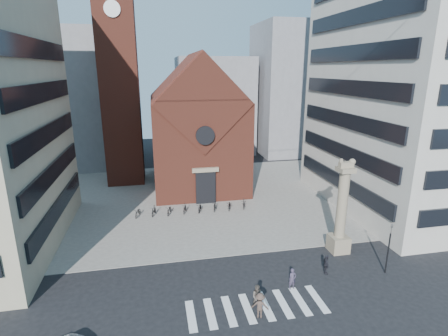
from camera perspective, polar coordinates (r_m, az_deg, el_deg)
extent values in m
plane|color=black|center=(28.42, 2.38, -18.24)|extent=(120.00, 120.00, 0.00)
cube|color=gray|center=(45.10, -3.37, -4.76)|extent=(46.00, 30.00, 0.05)
cube|color=brown|center=(49.16, -4.49, 4.22)|extent=(12.00, 16.00, 12.00)
cube|color=#5C261D|center=(48.70, -4.70, 11.24)|extent=(12.00, 15.40, 12.00)
cube|color=brown|center=(40.45, -3.25, 10.31)|extent=(11.76, 0.50, 11.76)
cylinder|color=black|center=(40.50, -3.08, 5.32)|extent=(2.20, 0.30, 2.20)
cube|color=black|center=(42.42, -3.00, -3.28)|extent=(2.40, 0.30, 4.00)
cube|color=gray|center=(41.67, -3.04, -0.32)|extent=(3.20, 0.40, 0.50)
cube|color=brown|center=(50.98, -16.74, 14.23)|extent=(5.00, 5.00, 30.00)
cylinder|color=white|center=(48.89, -17.82, 23.54)|extent=(2.00, 0.20, 2.00)
cube|color=beige|center=(45.78, 30.08, 13.95)|extent=(18.00, 22.00, 32.00)
cube|color=gray|center=(64.58, -24.55, 10.15)|extent=(16.00, 14.00, 22.00)
cube|color=gray|center=(69.15, -1.61, 10.18)|extent=(14.00, 12.00, 18.00)
cube|color=gray|center=(70.60, 12.02, 12.41)|extent=(16.00, 14.00, 24.00)
cube|color=gray|center=(33.84, 18.15, -11.63)|extent=(1.60, 1.60, 1.50)
cylinder|color=gray|center=(32.32, 18.73, -5.70)|extent=(0.90, 0.90, 6.00)
cube|color=gray|center=(31.33, 19.24, -0.25)|extent=(1.30, 1.30, 0.40)
cube|color=gray|center=(31.23, 19.31, 0.46)|extent=(1.20, 0.50, 0.55)
sphere|color=gray|center=(31.45, 20.22, 0.95)|extent=(0.56, 0.56, 0.56)
cube|color=gray|center=(30.88, 18.58, 1.12)|extent=(0.25, 0.15, 0.35)
cylinder|color=black|center=(31.50, 25.17, -12.52)|extent=(0.12, 0.12, 3.50)
imported|color=black|center=(30.59, 25.65, -8.95)|extent=(0.13, 0.16, 0.80)
imported|color=#3A3246|center=(27.81, 11.11, -17.34)|extent=(0.68, 0.51, 1.67)
imported|color=#514941|center=(25.63, 5.53, -20.18)|extent=(1.00, 0.86, 1.76)
imported|color=black|center=(30.14, 16.34, -14.90)|extent=(0.56, 1.02, 1.66)
imported|color=#493831|center=(24.89, 5.89, -21.41)|extent=(1.32, 1.05, 1.78)
imported|color=black|center=(40.34, -13.89, -7.03)|extent=(1.09, 1.93, 0.96)
imported|color=black|center=(40.26, -11.40, -6.84)|extent=(0.94, 1.84, 1.06)
imported|color=black|center=(40.29, -8.91, -6.77)|extent=(1.09, 1.93, 0.96)
imported|color=black|center=(40.36, -6.43, -6.55)|extent=(0.94, 1.84, 1.06)
imported|color=black|center=(40.55, -3.97, -6.45)|extent=(1.09, 1.93, 0.96)
imported|color=black|center=(40.76, -1.53, -6.21)|extent=(0.94, 1.84, 1.06)
imported|color=black|center=(41.09, 0.87, -6.10)|extent=(1.09, 1.93, 0.96)
imported|color=black|center=(41.45, 3.24, -5.85)|extent=(0.94, 1.84, 1.06)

